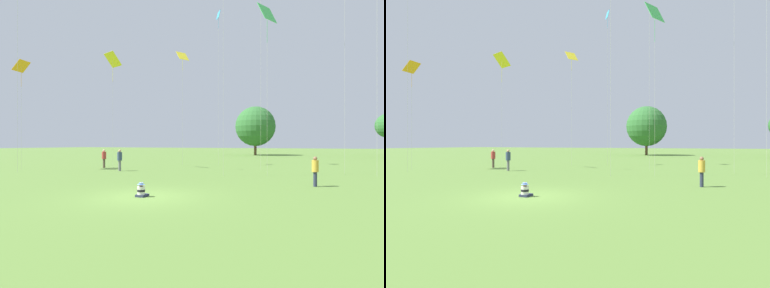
% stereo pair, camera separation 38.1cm
% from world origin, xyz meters
% --- Properties ---
extents(ground_plane, '(300.00, 300.00, 0.00)m').
position_xyz_m(ground_plane, '(0.00, 0.00, 0.00)').
color(ground_plane, '#567A33').
extents(seated_toddler, '(0.40, 0.50, 0.60)m').
position_xyz_m(seated_toddler, '(-0.09, -0.07, 0.24)').
color(seated_toddler, '#282D47').
rests_on(seated_toddler, ground).
extents(person_standing_0, '(0.49, 0.49, 1.70)m').
position_xyz_m(person_standing_0, '(-11.82, 11.15, 1.00)').
color(person_standing_0, brown).
rests_on(person_standing_0, ground).
extents(person_standing_1, '(0.39, 0.39, 1.55)m').
position_xyz_m(person_standing_1, '(6.38, 6.16, 0.92)').
color(person_standing_1, '#282D42').
rests_on(person_standing_1, ground).
extents(person_standing_2, '(0.49, 0.49, 1.75)m').
position_xyz_m(person_standing_2, '(-8.52, 9.23, 1.04)').
color(person_standing_2, slate).
rests_on(person_standing_2, ground).
extents(kite_2, '(1.19, 1.55, 11.80)m').
position_xyz_m(kite_2, '(3.18, 10.23, 10.97)').
color(kite_2, green).
rests_on(kite_2, ground).
extents(kite_3, '(1.04, 1.31, 9.23)m').
position_xyz_m(kite_3, '(-16.68, 6.49, 8.63)').
color(kite_3, orange).
rests_on(kite_3, ground).
extents(kite_4, '(1.68, 1.37, 10.42)m').
position_xyz_m(kite_4, '(-10.82, 11.17, 9.72)').
color(kite_4, yellow).
rests_on(kite_4, ground).
extents(kite_6, '(0.68, 0.78, 15.86)m').
position_xyz_m(kite_6, '(-3.28, 18.49, 14.53)').
color(kite_6, '#339EDB').
rests_on(kite_6, ground).
extents(kite_9, '(1.21, 1.37, 11.67)m').
position_xyz_m(kite_9, '(-6.58, 16.87, 10.93)').
color(kite_9, yellow).
rests_on(kite_9, ground).
extents(distant_tree_1, '(7.83, 7.83, 9.62)m').
position_xyz_m(distant_tree_1, '(-6.15, 48.32, 5.70)').
color(distant_tree_1, brown).
rests_on(distant_tree_1, ground).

